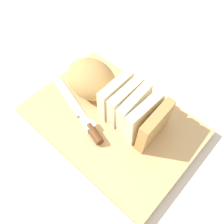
# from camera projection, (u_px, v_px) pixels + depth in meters

# --- Properties ---
(ground_plane) EXTENTS (3.00, 3.00, 0.00)m
(ground_plane) POSITION_uv_depth(u_px,v_px,m) (112.00, 123.00, 0.61)
(ground_plane) COLOR beige
(cutting_board) EXTENTS (0.42, 0.30, 0.02)m
(cutting_board) POSITION_uv_depth(u_px,v_px,m) (112.00, 121.00, 0.61)
(cutting_board) COLOR tan
(cutting_board) RESTS_ON ground_plane
(bread_loaf) EXTENTS (0.28, 0.12, 0.09)m
(bread_loaf) POSITION_uv_depth(u_px,v_px,m) (109.00, 92.00, 0.59)
(bread_loaf) COLOR tan
(bread_loaf) RESTS_ON cutting_board
(bread_knife) EXTENTS (0.23, 0.09, 0.02)m
(bread_knife) POSITION_uv_depth(u_px,v_px,m) (87.00, 123.00, 0.58)
(bread_knife) COLOR silver
(bread_knife) RESTS_ON cutting_board
(crumb_near_knife) EXTENTS (0.00, 0.00, 0.00)m
(crumb_near_knife) POSITION_uv_depth(u_px,v_px,m) (95.00, 90.00, 0.65)
(crumb_near_knife) COLOR tan
(crumb_near_knife) RESTS_ON cutting_board
(crumb_near_loaf) EXTENTS (0.01, 0.01, 0.01)m
(crumb_near_loaf) POSITION_uv_depth(u_px,v_px,m) (78.00, 117.00, 0.60)
(crumb_near_loaf) COLOR tan
(crumb_near_loaf) RESTS_ON cutting_board
(crumb_stray_left) EXTENTS (0.01, 0.01, 0.01)m
(crumb_stray_left) POSITION_uv_depth(u_px,v_px,m) (111.00, 100.00, 0.63)
(crumb_stray_left) COLOR tan
(crumb_stray_left) RESTS_ON cutting_board
(crumb_stray_right) EXTENTS (0.01, 0.01, 0.01)m
(crumb_stray_right) POSITION_uv_depth(u_px,v_px,m) (128.00, 107.00, 0.61)
(crumb_stray_right) COLOR tan
(crumb_stray_right) RESTS_ON cutting_board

